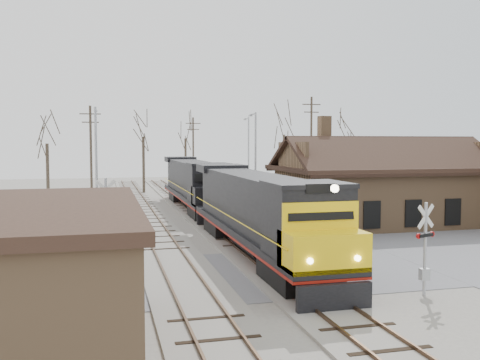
# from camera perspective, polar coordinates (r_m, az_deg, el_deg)

# --- Properties ---
(ground) EXTENTS (140.00, 140.00, 0.00)m
(ground) POSITION_cam_1_polar(r_m,az_deg,el_deg) (25.09, 4.10, -9.73)
(ground) COLOR gray
(ground) RESTS_ON ground
(road) EXTENTS (60.00, 9.00, 0.03)m
(road) POSITION_cam_1_polar(r_m,az_deg,el_deg) (25.09, 4.10, -9.70)
(road) COLOR slate
(road) RESTS_ON ground
(track_main) EXTENTS (3.40, 90.00, 0.24)m
(track_main) POSITION_cam_1_polar(r_m,az_deg,el_deg) (39.34, -2.82, -4.61)
(track_main) COLOR gray
(track_main) RESTS_ON ground
(track_siding) EXTENTS (3.40, 90.00, 0.24)m
(track_siding) POSITION_cam_1_polar(r_m,az_deg,el_deg) (38.71, -9.38, -4.80)
(track_siding) COLOR gray
(track_siding) RESTS_ON ground
(depot) EXTENTS (15.20, 9.31, 7.90)m
(depot) POSITION_cam_1_polar(r_m,az_deg,el_deg) (40.42, 14.96, -1.17)
(depot) COLOR #906C4A
(depot) RESTS_ON ground
(locomotive_lead) EXTENTS (3.00, 20.11, 4.46)m
(locomotive_lead) POSITION_cam_1_polar(r_m,az_deg,el_deg) (27.67, 2.03, -3.49)
(locomotive_lead) COLOR black
(locomotive_lead) RESTS_ON ground
(locomotive_trailing) EXTENTS (3.00, 20.11, 4.22)m
(locomotive_trailing) POSITION_cam_1_polar(r_m,az_deg,el_deg) (47.48, -4.88, -0.37)
(locomotive_trailing) COLOR black
(locomotive_trailing) RESTS_ON ground
(crossbuck_near) EXTENTS (1.00, 0.42, 3.64)m
(crossbuck_near) POSITION_cam_1_polar(r_m,az_deg,el_deg) (22.19, 19.13, -7.18)
(crossbuck_near) COLOR #A5A8AD
(crossbuck_near) RESTS_ON ground
(crossbuck_far) EXTENTS (1.17, 0.34, 4.13)m
(crossbuck_far) POSITION_cam_1_polar(r_m,az_deg,el_deg) (28.70, -14.09, -4.17)
(crossbuck_far) COLOR #A5A8AD
(crossbuck_far) RESTS_ON ground
(streetlight_a) EXTENTS (0.25, 2.04, 8.44)m
(streetlight_a) POSITION_cam_1_polar(r_m,az_deg,el_deg) (38.72, -15.09, 2.08)
(streetlight_a) COLOR #A5A8AD
(streetlight_a) RESTS_ON ground
(streetlight_b) EXTENTS (0.25, 2.04, 8.59)m
(streetlight_b) POSITION_cam_1_polar(r_m,az_deg,el_deg) (46.91, 1.62, 2.62)
(streetlight_b) COLOR #A5A8AD
(streetlight_b) RESTS_ON ground
(streetlight_c) EXTENTS (0.25, 2.04, 8.94)m
(streetlight_c) POSITION_cam_1_polar(r_m,az_deg,el_deg) (63.25, 0.88, 3.14)
(streetlight_c) COLOR #A5A8AD
(streetlight_c) RESTS_ON ground
(utility_pole_a) EXTENTS (2.00, 0.24, 9.53)m
(utility_pole_a) POSITION_cam_1_polar(r_m,az_deg,el_deg) (53.85, -15.61, 2.83)
(utility_pole_a) COLOR #382D23
(utility_pole_a) RESTS_ON ground
(utility_pole_b) EXTENTS (2.00, 0.24, 9.32)m
(utility_pole_b) POSITION_cam_1_polar(r_m,az_deg,el_deg) (71.77, -5.01, 3.13)
(utility_pole_b) COLOR #382D23
(utility_pole_b) RESTS_ON ground
(utility_pole_c) EXTENTS (2.00, 0.24, 10.74)m
(utility_pole_c) POSITION_cam_1_polar(r_m,az_deg,el_deg) (56.67, 7.60, 3.61)
(utility_pole_c) COLOR #382D23
(utility_pole_c) RESTS_ON ground
(tree_a) EXTENTS (3.92, 3.92, 9.60)m
(tree_a) POSITION_cam_1_polar(r_m,az_deg,el_deg) (55.73, -19.92, 4.66)
(tree_a) COLOR #382D23
(tree_a) RESTS_ON ground
(tree_b) EXTENTS (4.44, 4.44, 10.87)m
(tree_b) POSITION_cam_1_polar(r_m,az_deg,el_deg) (63.31, -10.29, 5.55)
(tree_b) COLOR #382D23
(tree_b) RESTS_ON ground
(tree_c) EXTENTS (4.37, 4.37, 10.71)m
(tree_c) POSITION_cam_1_polar(r_m,az_deg,el_deg) (74.28, -5.85, 5.27)
(tree_c) COLOR #382D23
(tree_c) RESTS_ON ground
(tree_d) EXTENTS (4.67, 4.67, 11.43)m
(tree_d) POSITION_cam_1_polar(r_m,az_deg,el_deg) (69.23, 4.72, 5.80)
(tree_d) COLOR #382D23
(tree_d) RESTS_ON ground
(tree_e) EXTENTS (4.44, 4.44, 10.88)m
(tree_e) POSITION_cam_1_polar(r_m,az_deg,el_deg) (69.93, 11.09, 5.40)
(tree_e) COLOR #382D23
(tree_e) RESTS_ON ground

